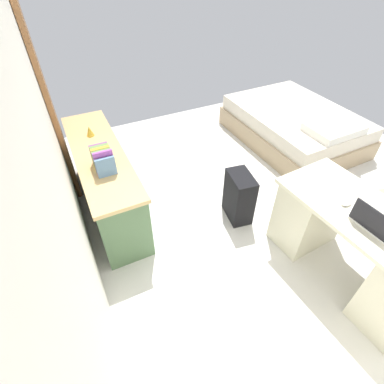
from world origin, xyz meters
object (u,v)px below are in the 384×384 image
object	(u,v)px
suitcase_black	(239,197)
laptop	(374,223)
computer_mouse	(347,203)
figurine_small	(90,131)
desk	(353,245)
credenza	(105,180)
bed	(294,126)

from	to	relation	value
suitcase_black	laptop	world-z (taller)	laptop
computer_mouse	figurine_small	distance (m)	2.58
desk	suitcase_black	distance (m)	1.16
laptop	computer_mouse	xyz separation A→B (m)	(0.26, -0.02, -0.03)
figurine_small	desk	bearing A→B (deg)	-141.77
credenza	laptop	size ratio (longest dim) A/B	5.56
bed	laptop	bearing A→B (deg)	150.04
desk	credenza	bearing A→B (deg)	43.07
credenza	suitcase_black	world-z (taller)	credenza
laptop	figurine_small	bearing A→B (deg)	35.75
desk	bed	distance (m)	2.35
credenza	suitcase_black	xyz separation A→B (m)	(-0.77, -1.24, -0.10)
laptop	desk	bearing A→B (deg)	-46.96
suitcase_black	desk	bearing A→B (deg)	-146.88
laptop	credenza	bearing A→B (deg)	40.30
computer_mouse	figurine_small	bearing A→B (deg)	35.93
credenza	computer_mouse	xyz separation A→B (m)	(-1.65, -1.64, 0.39)
suitcase_black	computer_mouse	distance (m)	1.08
credenza	figurine_small	xyz separation A→B (m)	(0.34, 0.00, 0.43)
suitcase_black	figurine_small	xyz separation A→B (m)	(1.12, 1.24, 0.53)
suitcase_black	laptop	bearing A→B (deg)	-152.36
credenza	computer_mouse	bearing A→B (deg)	-135.05
desk	computer_mouse	distance (m)	0.42
suitcase_black	computer_mouse	world-z (taller)	computer_mouse
desk	figurine_small	bearing A→B (deg)	38.23
desk	credenza	size ratio (longest dim) A/B	0.82
desk	credenza	distance (m)	2.50
laptop	figurine_small	world-z (taller)	laptop
desk	laptop	world-z (taller)	laptop
laptop	computer_mouse	bearing A→B (deg)	-5.36
bed	computer_mouse	size ratio (longest dim) A/B	19.23
figurine_small	laptop	bearing A→B (deg)	-144.25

